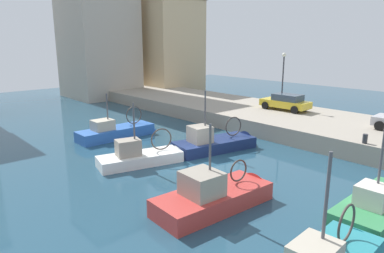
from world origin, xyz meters
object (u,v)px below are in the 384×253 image
(fishing_boat_navy, at_px, (219,147))
(quay_streetlamp, at_px, (283,71))
(parked_car_yellow, at_px, (286,102))
(fishing_boat_blue, at_px, (120,135))
(mooring_bollard_mid, at_px, (365,139))
(fishing_boat_red, at_px, (219,202))
(fishing_boat_green, at_px, (382,207))
(fishing_boat_white, at_px, (146,161))

(fishing_boat_navy, xyz_separation_m, quay_streetlamp, (10.06, 2.09, 4.32))
(parked_car_yellow, bearing_deg, fishing_boat_blue, 156.39)
(fishing_boat_navy, bearing_deg, mooring_bollard_mid, -59.67)
(fishing_boat_red, bearing_deg, quay_streetlamp, 26.17)
(fishing_boat_green, distance_m, fishing_boat_red, 6.97)
(fishing_boat_red, height_order, fishing_boat_blue, fishing_boat_red)
(fishing_boat_red, height_order, fishing_boat_navy, fishing_boat_navy)
(fishing_boat_red, bearing_deg, fishing_boat_blue, 78.51)
(fishing_boat_green, relative_size, mooring_bollard_mid, 11.41)
(fishing_boat_green, bearing_deg, quay_streetlamp, 49.13)
(parked_car_yellow, relative_size, mooring_bollard_mid, 7.74)
(fishing_boat_green, distance_m, fishing_boat_blue, 17.90)
(fishing_boat_red, distance_m, parked_car_yellow, 17.28)
(fishing_boat_red, distance_m, fishing_boat_white, 6.75)
(fishing_boat_red, relative_size, quay_streetlamp, 1.30)
(fishing_boat_navy, xyz_separation_m, fishing_boat_blue, (-3.33, 7.08, -0.03))
(quay_streetlamp, bearing_deg, fishing_boat_navy, -168.26)
(fishing_boat_navy, bearing_deg, fishing_boat_green, -95.23)
(fishing_boat_navy, distance_m, quay_streetlamp, 11.15)
(fishing_boat_navy, relative_size, fishing_boat_white, 1.11)
(fishing_boat_white, bearing_deg, fishing_boat_blue, 73.26)
(fishing_boat_navy, bearing_deg, fishing_boat_blue, 115.21)
(fishing_boat_green, distance_m, parked_car_yellow, 16.19)
(fishing_boat_red, xyz_separation_m, mooring_bollard_mid, (10.36, -1.76, 1.32))
(fishing_boat_green, xyz_separation_m, fishing_boat_navy, (0.98, 10.66, 0.04))
(fishing_boat_green, height_order, parked_car_yellow, fishing_boat_green)
(quay_streetlamp, bearing_deg, fishing_boat_red, -153.83)
(fishing_boat_blue, xyz_separation_m, fishing_boat_white, (-1.85, -6.14, 0.02))
(fishing_boat_blue, relative_size, quay_streetlamp, 1.35)
(mooring_bollard_mid, xyz_separation_m, quay_streetlamp, (5.65, 9.63, 2.98))
(fishing_boat_green, bearing_deg, parked_car_yellow, 48.51)
(fishing_boat_red, height_order, parked_car_yellow, fishing_boat_red)
(fishing_boat_green, relative_size, quay_streetlamp, 1.30)
(fishing_boat_white, distance_m, mooring_bollard_mid, 12.87)
(fishing_boat_navy, height_order, fishing_boat_blue, fishing_boat_navy)
(parked_car_yellow, bearing_deg, fishing_boat_red, -155.38)
(fishing_boat_white, xyz_separation_m, parked_car_yellow, (14.86, 0.46, 1.78))
(fishing_boat_navy, bearing_deg, fishing_boat_red, -135.83)
(fishing_boat_green, height_order, quay_streetlamp, quay_streetlamp)
(fishing_boat_green, xyz_separation_m, fishing_boat_red, (-4.97, 4.89, 0.05))
(fishing_boat_white, height_order, quay_streetlamp, quay_streetlamp)
(quay_streetlamp, bearing_deg, parked_car_yellow, -118.30)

